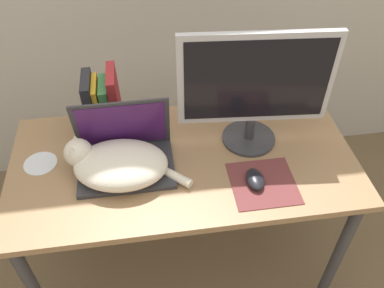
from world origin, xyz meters
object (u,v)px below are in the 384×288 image
object	(u,v)px
laptop	(125,155)
computer_mouse	(255,179)
cd_disc	(40,163)
book_row	(103,103)
external_monitor	(255,87)
cat	(117,163)

from	to	relation	value
laptop	computer_mouse	xyz separation A→B (m)	(0.44, -0.16, -0.03)
computer_mouse	cd_disc	xyz separation A→B (m)	(-0.75, 0.20, -0.02)
book_row	cd_disc	distance (m)	0.32
laptop	computer_mouse	bearing A→B (deg)	-19.67
external_monitor	book_row	world-z (taller)	external_monitor
cat	cd_disc	bearing A→B (deg)	161.47
laptop	cat	size ratio (longest dim) A/B	0.78
laptop	cat	distance (m)	0.06
cat	computer_mouse	distance (m)	0.48
laptop	book_row	distance (m)	0.24
external_monitor	laptop	bearing A→B (deg)	-172.18
book_row	cd_disc	size ratio (longest dim) A/B	2.09
book_row	laptop	bearing A→B (deg)	-72.70
cat	computer_mouse	world-z (taller)	cat
computer_mouse	book_row	xyz separation A→B (m)	(-0.51, 0.38, 0.09)
cat	cd_disc	distance (m)	0.30
book_row	cat	bearing A→B (deg)	-81.57
cat	cd_disc	xyz separation A→B (m)	(-0.28, 0.09, -0.06)
external_monitor	computer_mouse	bearing A→B (deg)	-98.58
book_row	cd_disc	bearing A→B (deg)	-143.88
laptop	cat	world-z (taller)	laptop
external_monitor	book_row	size ratio (longest dim) A/B	2.16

